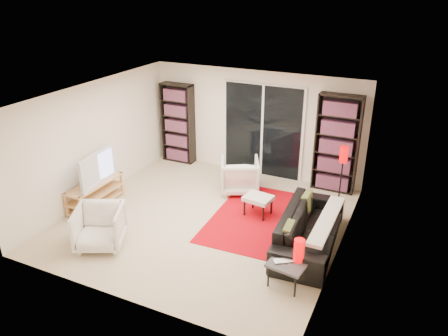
{
  "coord_description": "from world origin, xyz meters",
  "views": [
    {
      "loc": [
        3.4,
        -6.4,
        4.25
      ],
      "look_at": [
        0.25,
        0.3,
        1.0
      ],
      "focal_mm": 35.0,
      "sensor_mm": 36.0,
      "label": 1
    }
  ],
  "objects_px": {
    "tv_stand": "(96,193)",
    "side_table": "(289,264)",
    "armchair_back": "(240,175)",
    "floor_lamp": "(343,161)",
    "armchair_front": "(100,227)",
    "sofa": "(310,228)",
    "ottoman": "(258,199)",
    "bookshelf_left": "(178,123)",
    "bookshelf_right": "(337,144)"
  },
  "relations": [
    {
      "from": "sofa",
      "to": "floor_lamp",
      "type": "relative_size",
      "value": 1.85
    },
    {
      "from": "bookshelf_right",
      "to": "armchair_front",
      "type": "relative_size",
      "value": 2.65
    },
    {
      "from": "armchair_front",
      "to": "floor_lamp",
      "type": "height_order",
      "value": "floor_lamp"
    },
    {
      "from": "bookshelf_left",
      "to": "sofa",
      "type": "relative_size",
      "value": 0.87
    },
    {
      "from": "ottoman",
      "to": "bookshelf_left",
      "type": "bearing_deg",
      "value": 148.04
    },
    {
      "from": "bookshelf_left",
      "to": "side_table",
      "type": "height_order",
      "value": "bookshelf_left"
    },
    {
      "from": "sofa",
      "to": "side_table",
      "type": "height_order",
      "value": "sofa"
    },
    {
      "from": "tv_stand",
      "to": "side_table",
      "type": "distance_m",
      "value": 4.33
    },
    {
      "from": "armchair_front",
      "to": "side_table",
      "type": "distance_m",
      "value": 3.23
    },
    {
      "from": "floor_lamp",
      "to": "bookshelf_left",
      "type": "bearing_deg",
      "value": 172.63
    },
    {
      "from": "tv_stand",
      "to": "sofa",
      "type": "bearing_deg",
      "value": 5.5
    },
    {
      "from": "bookshelf_right",
      "to": "tv_stand",
      "type": "relative_size",
      "value": 1.59
    },
    {
      "from": "tv_stand",
      "to": "side_table",
      "type": "bearing_deg",
      "value": -9.92
    },
    {
      "from": "sofa",
      "to": "armchair_front",
      "type": "distance_m",
      "value": 3.57
    },
    {
      "from": "armchair_back",
      "to": "bookshelf_right",
      "type": "bearing_deg",
      "value": -177.36
    },
    {
      "from": "sofa",
      "to": "armchair_front",
      "type": "xyz_separation_m",
      "value": [
        -3.22,
        -1.53,
        0.03
      ]
    },
    {
      "from": "armchair_back",
      "to": "ottoman",
      "type": "relative_size",
      "value": 1.44
    },
    {
      "from": "ottoman",
      "to": "side_table",
      "type": "xyz_separation_m",
      "value": [
        1.16,
        -1.76,
        0.02
      ]
    },
    {
      "from": "armchair_front",
      "to": "ottoman",
      "type": "relative_size",
      "value": 1.41
    },
    {
      "from": "bookshelf_right",
      "to": "armchair_front",
      "type": "distance_m",
      "value": 5.02
    },
    {
      "from": "tv_stand",
      "to": "sofa",
      "type": "distance_m",
      "value": 4.3
    },
    {
      "from": "bookshelf_left",
      "to": "bookshelf_right",
      "type": "xyz_separation_m",
      "value": [
        3.85,
        -0.0,
        0.07
      ]
    },
    {
      "from": "bookshelf_left",
      "to": "floor_lamp",
      "type": "relative_size",
      "value": 1.61
    },
    {
      "from": "tv_stand",
      "to": "ottoman",
      "type": "height_order",
      "value": "tv_stand"
    },
    {
      "from": "bookshelf_left",
      "to": "armchair_front",
      "type": "bearing_deg",
      "value": -79.29
    },
    {
      "from": "armchair_front",
      "to": "floor_lamp",
      "type": "relative_size",
      "value": 0.65
    },
    {
      "from": "tv_stand",
      "to": "floor_lamp",
      "type": "height_order",
      "value": "floor_lamp"
    },
    {
      "from": "tv_stand",
      "to": "armchair_back",
      "type": "relative_size",
      "value": 1.63
    },
    {
      "from": "side_table",
      "to": "armchair_front",
      "type": "bearing_deg",
      "value": -173.33
    },
    {
      "from": "bookshelf_right",
      "to": "side_table",
      "type": "distance_m",
      "value": 3.57
    },
    {
      "from": "bookshelf_right",
      "to": "armchair_front",
      "type": "bearing_deg",
      "value": -128.83
    },
    {
      "from": "armchair_back",
      "to": "armchair_front",
      "type": "distance_m",
      "value": 3.22
    },
    {
      "from": "armchair_back",
      "to": "floor_lamp",
      "type": "distance_m",
      "value": 2.15
    },
    {
      "from": "armchair_back",
      "to": "floor_lamp",
      "type": "relative_size",
      "value": 0.67
    },
    {
      "from": "ottoman",
      "to": "side_table",
      "type": "height_order",
      "value": "same"
    },
    {
      "from": "armchair_front",
      "to": "ottoman",
      "type": "distance_m",
      "value": 2.96
    },
    {
      "from": "side_table",
      "to": "floor_lamp",
      "type": "xyz_separation_m",
      "value": [
        0.15,
        2.97,
        0.55
      ]
    },
    {
      "from": "bookshelf_left",
      "to": "floor_lamp",
      "type": "distance_m",
      "value": 4.13
    },
    {
      "from": "sofa",
      "to": "side_table",
      "type": "distance_m",
      "value": 1.16
    },
    {
      "from": "bookshelf_right",
      "to": "sofa",
      "type": "xyz_separation_m",
      "value": [
        0.11,
        -2.34,
        -0.72
      ]
    },
    {
      "from": "armchair_front",
      "to": "floor_lamp",
      "type": "distance_m",
      "value": 4.78
    },
    {
      "from": "ottoman",
      "to": "floor_lamp",
      "type": "relative_size",
      "value": 0.46
    },
    {
      "from": "bookshelf_right",
      "to": "ottoman",
      "type": "xyz_separation_m",
      "value": [
        -1.06,
        -1.74,
        -0.71
      ]
    },
    {
      "from": "armchair_front",
      "to": "ottoman",
      "type": "height_order",
      "value": "armchair_front"
    },
    {
      "from": "tv_stand",
      "to": "armchair_front",
      "type": "xyz_separation_m",
      "value": [
        1.05,
        -1.12,
        0.1
      ]
    },
    {
      "from": "armchair_back",
      "to": "side_table",
      "type": "distance_m",
      "value": 3.18
    },
    {
      "from": "floor_lamp",
      "to": "ottoman",
      "type": "bearing_deg",
      "value": -137.28
    },
    {
      "from": "sofa",
      "to": "ottoman",
      "type": "height_order",
      "value": "sofa"
    },
    {
      "from": "side_table",
      "to": "ottoman",
      "type": "bearing_deg",
      "value": 123.33
    },
    {
      "from": "armchair_back",
      "to": "ottoman",
      "type": "bearing_deg",
      "value": 107.5
    }
  ]
}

